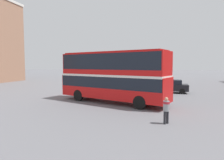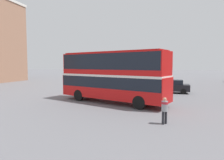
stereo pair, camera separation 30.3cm
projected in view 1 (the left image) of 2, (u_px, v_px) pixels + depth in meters
ground_plane at (116, 102)px, 18.63m from camera, size 240.00×240.00×0.00m
double_decker_bus at (112, 74)px, 18.35m from camera, size 10.77×6.09×4.69m
pedestrian_foreground at (166, 108)px, 11.80m from camera, size 0.56×0.56×1.60m
parked_car_kerb_near at (172, 86)px, 25.03m from camera, size 4.09×2.03×1.65m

